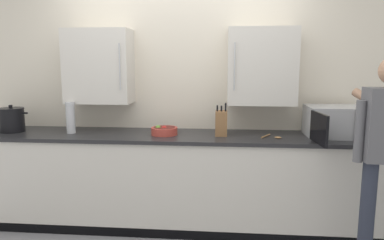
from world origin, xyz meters
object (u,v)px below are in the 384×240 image
Objects in this scene: wooden_spoon at (272,137)px; microwave_oven at (332,122)px; fruit_bowl at (164,130)px; thermos_flask at (70,118)px; stock_pot at (12,120)px; knife_block at (221,123)px.

microwave_oven is at bearing 11.43° from wooden_spoon.
wooden_spoon is (1.01, -0.06, -0.03)m from fruit_bowl.
thermos_flask reaches higher than wooden_spoon.
stock_pot is at bearing -179.13° from microwave_oven.
fruit_bowl is at bearing -0.26° from stock_pot.
microwave_oven reaches higher than wooden_spoon.
stock_pot is (-0.62, 0.02, -0.03)m from thermos_flask.
microwave_oven is 0.58m from wooden_spoon.
wooden_spoon is at bearing -3.26° from fruit_bowl.
microwave_oven is 3.11m from stock_pot.
microwave_oven is 3.96× the size of wooden_spoon.
stock_pot reaches higher than fruit_bowl.
thermos_flask is at bearing -179.34° from fruit_bowl.
wooden_spoon is at bearing -168.57° from microwave_oven.
wooden_spoon is (2.55, -0.06, -0.11)m from stock_pot.
thermos_flask reaches higher than stock_pot.
fruit_bowl is 0.55m from knife_block.
stock_pot is (-3.11, -0.05, -0.02)m from microwave_oven.
stock_pot is (-1.54, 0.01, 0.08)m from fruit_bowl.
stock_pot is at bearing 179.74° from fruit_bowl.
fruit_bowl is at bearing -178.30° from knife_block.
knife_block reaches higher than stock_pot.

